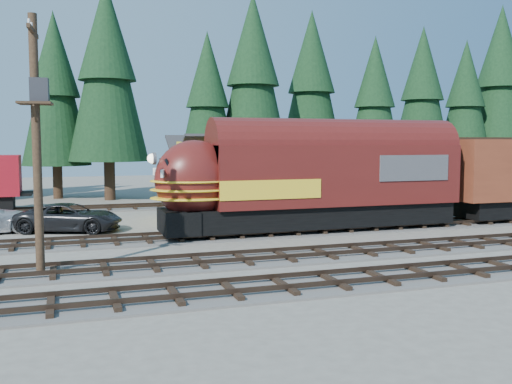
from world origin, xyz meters
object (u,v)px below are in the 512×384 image
object	(u,v)px
locomotive	(305,183)
pickup_truck_a	(70,217)
depot	(274,171)
utility_pole	(37,129)

from	to	relation	value
locomotive	pickup_truck_a	size ratio (longest dim) A/B	3.06
depot	pickup_truck_a	size ratio (longest dim) A/B	2.32
utility_pole	depot	bearing A→B (deg)	47.38
depot	pickup_truck_a	world-z (taller)	depot
utility_pole	locomotive	bearing A→B (deg)	29.82
utility_pole	pickup_truck_a	world-z (taller)	utility_pole
depot	utility_pole	distance (m)	18.69
locomotive	utility_pole	bearing A→B (deg)	-154.68
locomotive	pickup_truck_a	distance (m)	12.77
depot	locomotive	world-z (taller)	depot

